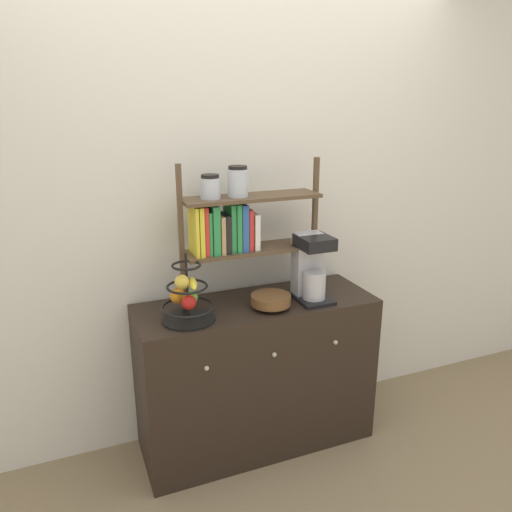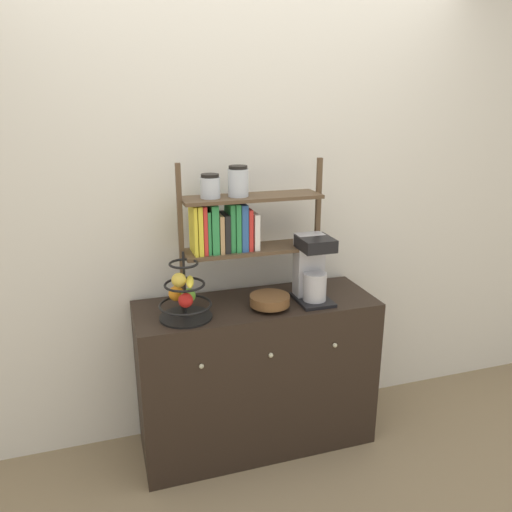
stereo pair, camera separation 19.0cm
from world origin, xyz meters
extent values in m
plane|color=#847051|center=(0.00, 0.00, 0.00)|extent=(12.00, 12.00, 0.00)
cube|color=silver|center=(0.00, 0.51, 1.30)|extent=(7.00, 0.05, 2.60)
cube|color=black|center=(0.00, 0.23, 0.43)|extent=(1.27, 0.46, 0.85)
sphere|color=#B2AD8C|center=(-0.35, -0.01, 0.66)|extent=(0.02, 0.02, 0.02)
sphere|color=#B2AD8C|center=(0.00, -0.01, 0.66)|extent=(0.02, 0.02, 0.02)
sphere|color=#B2AD8C|center=(0.35, -0.01, 0.66)|extent=(0.02, 0.02, 0.02)
cube|color=black|center=(0.29, 0.16, 0.86)|extent=(0.17, 0.23, 0.02)
cube|color=#B7B7BC|center=(0.29, 0.22, 1.04)|extent=(0.15, 0.09, 0.34)
cylinder|color=#B7B7BC|center=(0.29, 0.14, 0.94)|extent=(0.12, 0.12, 0.15)
cube|color=black|center=(0.29, 0.14, 1.18)|extent=(0.17, 0.19, 0.06)
cylinder|color=black|center=(-0.39, 0.15, 0.86)|extent=(0.26, 0.26, 0.01)
cylinder|color=black|center=(-0.39, 0.15, 1.03)|extent=(0.01, 0.01, 0.33)
torus|color=black|center=(-0.39, 0.15, 0.92)|extent=(0.26, 0.26, 0.01)
torus|color=black|center=(-0.39, 0.15, 1.03)|extent=(0.20, 0.20, 0.01)
torus|color=black|center=(-0.39, 0.15, 1.13)|extent=(0.14, 0.14, 0.01)
sphere|color=red|center=(-0.39, 0.12, 0.96)|extent=(0.07, 0.07, 0.07)
sphere|color=#6BAD33|center=(-0.37, 0.18, 0.96)|extent=(0.07, 0.07, 0.07)
sphere|color=orange|center=(-0.42, 0.22, 0.96)|extent=(0.08, 0.08, 0.08)
ellipsoid|color=yellow|center=(-0.37, 0.12, 1.05)|extent=(0.06, 0.15, 0.04)
sphere|color=gold|center=(-0.42, 0.13, 1.06)|extent=(0.07, 0.07, 0.07)
cylinder|color=brown|center=(0.04, 0.14, 0.86)|extent=(0.11, 0.11, 0.02)
cylinder|color=brown|center=(0.04, 0.14, 0.90)|extent=(0.21, 0.21, 0.05)
cube|color=brown|center=(-0.38, 0.28, 1.22)|extent=(0.02, 0.02, 0.74)
cube|color=brown|center=(0.36, 0.28, 1.22)|extent=(0.02, 0.02, 0.74)
cube|color=brown|center=(-0.01, 0.28, 1.13)|extent=(0.71, 0.20, 0.02)
cube|color=brown|center=(-0.01, 0.28, 1.41)|extent=(0.71, 0.20, 0.02)
cube|color=yellow|center=(-0.31, 0.28, 1.26)|extent=(0.02, 0.16, 0.25)
cube|color=yellow|center=(-0.29, 0.28, 1.26)|extent=(0.02, 0.16, 0.25)
cube|color=red|center=(-0.26, 0.28, 1.26)|extent=(0.02, 0.15, 0.24)
cube|color=#2D8C47|center=(-0.24, 0.28, 1.25)|extent=(0.02, 0.15, 0.22)
cube|color=#2D8C47|center=(-0.22, 0.28, 1.26)|extent=(0.03, 0.16, 0.25)
cube|color=tan|center=(-0.18, 0.28, 1.24)|extent=(0.02, 0.16, 0.19)
cube|color=black|center=(-0.15, 0.28, 1.24)|extent=(0.03, 0.15, 0.19)
cube|color=#2D8C47|center=(-0.12, 0.28, 1.26)|extent=(0.02, 0.13, 0.24)
cube|color=#2D8C47|center=(-0.10, 0.28, 1.26)|extent=(0.02, 0.15, 0.24)
cube|color=#2D599E|center=(-0.06, 0.28, 1.26)|extent=(0.03, 0.15, 0.24)
cube|color=red|center=(-0.03, 0.28, 1.25)|extent=(0.02, 0.14, 0.21)
cube|color=white|center=(0.00, 0.28, 1.23)|extent=(0.03, 0.14, 0.19)
cylinder|color=silver|center=(-0.22, 0.28, 1.47)|extent=(0.10, 0.10, 0.10)
cylinder|color=black|center=(-0.22, 0.28, 1.52)|extent=(0.09, 0.09, 0.02)
cylinder|color=silver|center=(-0.08, 0.28, 1.48)|extent=(0.10, 0.10, 0.14)
cylinder|color=black|center=(-0.08, 0.28, 1.56)|extent=(0.09, 0.09, 0.02)
camera|label=1|loc=(-0.92, -2.02, 1.88)|focal=35.00mm
camera|label=2|loc=(-0.74, -2.09, 1.88)|focal=35.00mm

